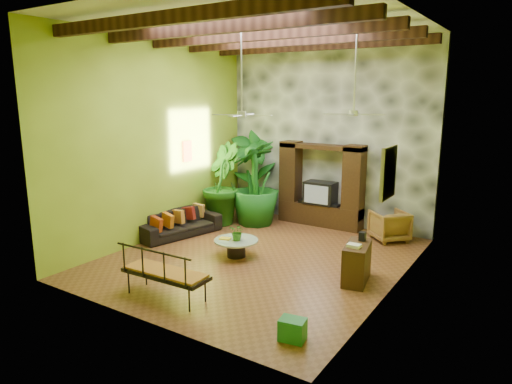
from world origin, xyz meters
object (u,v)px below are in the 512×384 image
Objects in this scene: ceiling_fan_back at (354,104)px; coffee_table at (236,246)px; tall_plant_a at (254,171)px; sofa at (179,223)px; tall_plant_b at (221,184)px; iron_bench at (162,271)px; wicker_armchair at (389,226)px; side_console at (357,263)px; green_bin at (293,330)px; entertainment_center at (321,191)px; tall_plant_c at (255,183)px; ceiling_fan_front at (242,104)px.

ceiling_fan_back is 1.87× the size of coffee_table.
sofa is at bearing -98.32° from tall_plant_a.
iron_bench is (2.13, -4.52, -0.61)m from tall_plant_b.
wicker_armchair is 0.49× the size of iron_bench.
tall_plant_a reaches higher than tall_plant_b.
side_console is 2.49× the size of green_bin.
tall_plant_a reaches higher than iron_bench.
green_bin is at bearing -101.23° from side_console.
entertainment_center is at bearing 29.06° from tall_plant_b.
tall_plant_b reaches higher than green_bin.
iron_bench is (-1.91, -3.94, -2.87)m from ceiling_fan_back.
tall_plant_c is (-1.56, -0.92, 0.22)m from entertainment_center.
side_console is at bearing 43.22° from iron_bench.
tall_plant_a is at bearing 80.87° from tall_plant_b.
side_console reaches higher than wicker_armchair.
coffee_table reaches higher than green_bin.
ceiling_fan_front is at bearing 85.23° from iron_bench.
sofa is 5.76× the size of green_bin.
coffee_table is 3.71m from green_bin.
entertainment_center is at bearing -0.34° from tall_plant_a.
ceiling_fan_front is 0.70× the size of tall_plant_a.
tall_plant_c reaches higher than wicker_armchair.
green_bin is at bearing -107.16° from sofa.
wicker_armchair is at bearing 54.91° from ceiling_fan_front.
entertainment_center is 3.50m from ceiling_fan_back.
iron_bench is (1.25, -4.96, -0.65)m from tall_plant_c.
iron_bench is 1.78× the size of side_console.
iron_bench is at bearing -75.89° from tall_plant_c.
tall_plant_c is 6.19× the size of green_bin.
tall_plant_b is at bearing 147.30° from side_console.
wicker_armchair reaches higher than green_bin.
tall_plant_a reaches higher than entertainment_center.
tall_plant_b is (-4.50, -1.03, 0.76)m from wicker_armchair.
tall_plant_b is (-2.45, -1.36, 0.17)m from entertainment_center.
tall_plant_c is at bearing -37.49° from wicker_armchair.
coffee_table is at bearing -89.04° from sofa.
sofa is (-2.45, 0.64, -3.08)m from ceiling_fan_front.
tall_plant_c reaches higher than entertainment_center.
wicker_armchair is at bearing -4.53° from tall_plant_a.
tall_plant_c reaches higher than coffee_table.
tall_plant_c is at bearing 113.65° from coffee_table.
green_bin is (-0.01, -2.61, -0.21)m from side_console.
side_console reaches higher than sofa.
tall_plant_b reaches higher than sofa.
tall_plant_a is (-2.22, 0.01, 0.36)m from entertainment_center.
tall_plant_c is at bearing 162.15° from ceiling_fan_back.
tall_plant_b reaches higher than coffee_table.
tall_plant_c reaches higher than green_bin.
tall_plant_a is 2.78× the size of side_console.
tall_plant_c reaches higher than tall_plant_b.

